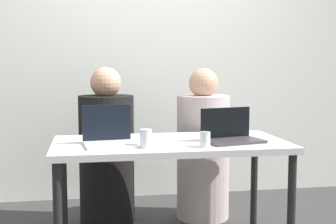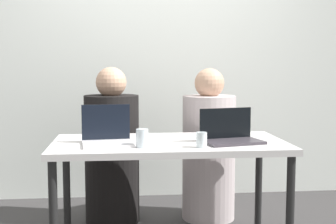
{
  "view_description": "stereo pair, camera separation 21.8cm",
  "coord_description": "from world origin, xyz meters",
  "px_view_note": "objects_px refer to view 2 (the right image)",
  "views": [
    {
      "loc": [
        -0.51,
        -2.89,
        1.21
      ],
      "look_at": [
        0.0,
        0.07,
        0.9
      ],
      "focal_mm": 50.0,
      "sensor_mm": 36.0,
      "label": 1
    },
    {
      "loc": [
        -0.3,
        -2.92,
        1.21
      ],
      "look_at": [
        0.0,
        0.07,
        0.9
      ],
      "focal_mm": 50.0,
      "sensor_mm": 36.0,
      "label": 2
    }
  ],
  "objects_px": {
    "person_on_left": "(112,154)",
    "water_glass_right": "(202,141)",
    "laptop_front_left": "(107,136)",
    "laptop_front_right": "(230,135)",
    "person_on_right": "(209,152)",
    "water_glass_left": "(142,139)"
  },
  "relations": [
    {
      "from": "person_on_right",
      "to": "water_glass_right",
      "type": "height_order",
      "value": "person_on_right"
    },
    {
      "from": "water_glass_right",
      "to": "water_glass_left",
      "type": "bearing_deg",
      "value": 174.35
    },
    {
      "from": "person_on_right",
      "to": "laptop_front_right",
      "type": "height_order",
      "value": "person_on_right"
    },
    {
      "from": "person_on_right",
      "to": "laptop_front_left",
      "type": "height_order",
      "value": "person_on_right"
    },
    {
      "from": "person_on_right",
      "to": "water_glass_left",
      "type": "bearing_deg",
      "value": 41.0
    },
    {
      "from": "person_on_left",
      "to": "person_on_right",
      "type": "distance_m",
      "value": 0.75
    },
    {
      "from": "person_on_left",
      "to": "laptop_front_left",
      "type": "relative_size",
      "value": 3.66
    },
    {
      "from": "person_on_left",
      "to": "person_on_right",
      "type": "bearing_deg",
      "value": -172.08
    },
    {
      "from": "water_glass_left",
      "to": "water_glass_right",
      "type": "distance_m",
      "value": 0.35
    },
    {
      "from": "laptop_front_left",
      "to": "laptop_front_right",
      "type": "relative_size",
      "value": 0.82
    },
    {
      "from": "laptop_front_left",
      "to": "water_glass_left",
      "type": "relative_size",
      "value": 2.96
    },
    {
      "from": "laptop_front_right",
      "to": "water_glass_left",
      "type": "xyz_separation_m",
      "value": [
        -0.56,
        -0.12,
        0.0
      ]
    },
    {
      "from": "laptop_front_right",
      "to": "water_glass_right",
      "type": "distance_m",
      "value": 0.26
    },
    {
      "from": "water_glass_left",
      "to": "water_glass_right",
      "type": "xyz_separation_m",
      "value": [
        0.35,
        -0.03,
        -0.01
      ]
    },
    {
      "from": "person_on_left",
      "to": "water_glass_right",
      "type": "xyz_separation_m",
      "value": [
        0.54,
        -0.87,
        0.23
      ]
    },
    {
      "from": "laptop_front_left",
      "to": "laptop_front_right",
      "type": "xyz_separation_m",
      "value": [
        0.77,
        -0.01,
        -0.01
      ]
    },
    {
      "from": "person_on_left",
      "to": "laptop_front_right",
      "type": "relative_size",
      "value": 3.0
    },
    {
      "from": "person_on_left",
      "to": "laptop_front_left",
      "type": "height_order",
      "value": "person_on_left"
    },
    {
      "from": "person_on_right",
      "to": "laptop_front_left",
      "type": "bearing_deg",
      "value": 27.3
    },
    {
      "from": "person_on_left",
      "to": "laptop_front_right",
      "type": "bearing_deg",
      "value": 144.44
    },
    {
      "from": "person_on_right",
      "to": "laptop_front_right",
      "type": "bearing_deg",
      "value": 74.71
    },
    {
      "from": "person_on_left",
      "to": "laptop_front_left",
      "type": "distance_m",
      "value": 0.75
    }
  ]
}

